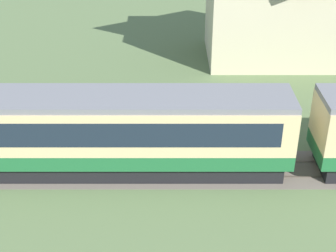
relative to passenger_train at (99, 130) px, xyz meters
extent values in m
cube|color=#1E6033|center=(-0.27, 0.00, -1.08)|extent=(19.89, 3.11, 0.80)
cube|color=#D1B784|center=(-0.27, 0.00, 0.47)|extent=(19.89, 3.11, 2.29)
cube|color=#192330|center=(-0.27, 0.00, 0.58)|extent=(18.30, 3.15, 1.28)
cube|color=slate|center=(-0.27, 0.00, 1.76)|extent=(19.89, 2.93, 0.30)
cube|color=black|center=(-0.27, 0.00, -1.92)|extent=(19.09, 2.68, 0.88)
cylinder|color=black|center=(6.29, -0.72, -1.93)|extent=(0.90, 0.18, 0.90)
cylinder|color=black|center=(6.29, 0.72, -1.93)|extent=(0.90, 0.18, 0.90)
cube|color=#665B51|center=(-0.65, 0.00, -2.37)|extent=(148.27, 3.60, 0.01)
cube|color=#4C4238|center=(-0.65, -0.72, -2.36)|extent=(148.27, 0.12, 0.04)
cube|color=#4C4238|center=(-0.65, 0.72, -2.36)|extent=(148.27, 0.12, 0.04)
cube|color=beige|center=(12.52, 15.94, 1.16)|extent=(11.79, 7.34, 7.08)
camera|label=1|loc=(3.48, -22.45, 12.85)|focal=55.00mm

